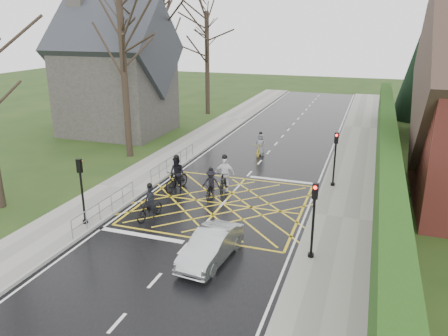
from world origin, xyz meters
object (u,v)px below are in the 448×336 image
Objects in this scene: cyclist_back at (177,177)px; car at (211,246)px; cyclist_mid at (211,186)px; cyclist_front at (224,178)px; cyclist_lead at (260,147)px; cyclist_rear at (150,207)px.

car is (4.48, -6.55, -0.15)m from cyclist_back.
cyclist_back is 7.94m from car.
cyclist_front is (0.39, 1.09, 0.17)m from cyclist_mid.
car is at bearing -85.24° from cyclist_lead.
cyclist_back is 1.19× the size of cyclist_lead.
cyclist_front reaches higher than cyclist_lead.
cyclist_rear is 0.91× the size of cyclist_back.
cyclist_front is 1.22× the size of cyclist_lead.
cyclist_back is (-0.39, 3.86, 0.19)m from cyclist_rear.
cyclist_rear is 1.08× the size of cyclist_lead.
cyclist_back is 2.63m from cyclist_front.
cyclist_lead is at bearing 102.12° from car.
cyclist_front is at bearing 27.42° from cyclist_back.
cyclist_rear is 0.89× the size of cyclist_front.
cyclist_rear is at bearing -125.58° from cyclist_mid.
car is at bearing -78.18° from cyclist_mid.
cyclist_mid is at bearing 1.87° from cyclist_back.
cyclist_back is at bearing -110.70° from cyclist_lead.
cyclist_lead reaches higher than cyclist_mid.
car is at bearing -22.93° from cyclist_rear.
car is at bearing -82.50° from cyclist_front.
cyclist_rear is 4.90m from car.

